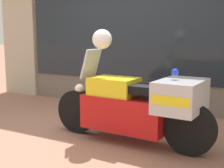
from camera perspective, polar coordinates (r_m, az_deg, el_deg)
ground_plane at (r=4.82m, az=-6.37°, el=-8.55°), size 60.00×60.00×0.00m
shop_building at (r=6.54m, az=0.48°, el=13.84°), size 6.87×0.55×3.97m
window_display at (r=6.26m, az=7.53°, el=0.17°), size 5.45×0.30×2.07m
paramedic_motorcycle at (r=4.12m, az=4.91°, el=-3.89°), size 2.35×0.77×1.25m
white_helmet at (r=4.30m, az=-1.83°, el=8.19°), size 0.27×0.27×0.27m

